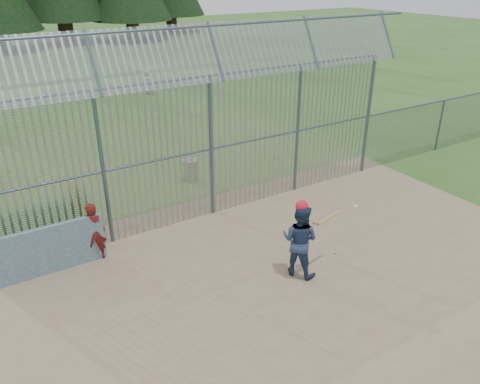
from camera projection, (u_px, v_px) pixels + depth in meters
ground at (285, 273)px, 11.02m from camera, size 120.00×120.00×0.00m
dirt_infield at (298, 283)px, 10.63m from camera, size 14.00×10.00×0.02m
dugout_wall at (50, 250)px, 10.79m from camera, size 2.50×0.12×1.20m
batter at (300, 240)px, 10.61m from camera, size 1.01×1.08×1.78m
onlooker at (94, 231)px, 11.25m from camera, size 0.64×0.54×1.50m
bg_kid_standing at (148, 82)px, 26.35m from camera, size 0.79×0.67×1.38m
batting_gear at (307, 208)px, 10.31m from camera, size 1.63×0.42×0.61m
trash_can at (191, 170)px, 15.67m from camera, size 0.56×0.56×0.82m
backstop_fence at (267, 126)px, 13.49m from camera, size 20.09×0.81×5.30m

